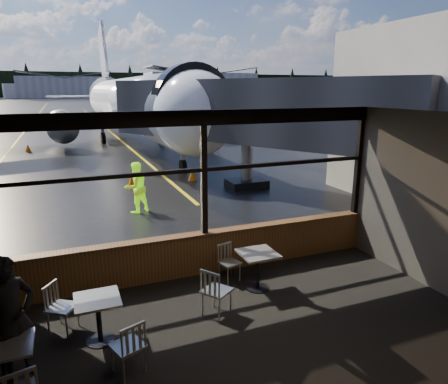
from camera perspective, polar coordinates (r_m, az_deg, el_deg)
ground_plane at (r=127.70m, az=-21.16°, el=11.83°), size 520.00×520.00×0.00m
carpet_floor at (r=6.58m, az=6.60°, el=-21.90°), size 8.00×6.00×0.01m
ceiling at (r=5.32m, az=7.70°, el=10.02°), size 8.00×6.00×0.04m
window_sill at (r=8.76m, az=-2.76°, el=-8.73°), size 8.00×0.28×0.90m
window_header at (r=8.07m, az=-3.01°, el=10.56°), size 8.00×0.18×0.30m
mullion_centre at (r=8.23m, az=-2.90°, el=2.54°), size 0.12×0.12×2.60m
mullion_right at (r=10.19m, az=18.64°, el=4.13°), size 0.12×0.12×2.60m
window_transom at (r=8.21m, az=-2.91°, el=3.23°), size 8.00×0.10×0.08m
airliner at (r=30.29m, az=-13.04°, el=16.77°), size 29.64×35.25×10.55m
jet_bridge at (r=14.58m, az=3.48°, el=8.92°), size 9.33×11.40×4.97m
cafe_table_near at (r=8.13m, az=4.82°, el=-11.15°), size 0.71×0.71×0.78m
cafe_table_mid at (r=6.88m, az=-17.43°, el=-17.06°), size 0.69×0.69×0.76m
cafe_table_left at (r=6.37m, az=-28.23°, el=-21.36°), size 0.64×0.64×0.70m
chair_near_w at (r=7.21m, az=-1.06°, el=-13.99°), size 0.70×0.70×0.92m
chair_near_n at (r=8.41m, az=0.80°, el=-10.12°), size 0.52×0.52×0.79m
chair_mid_s at (r=6.11m, az=-13.59°, el=-20.64°), size 0.60×0.60×0.85m
chair_mid_w at (r=7.30m, az=-22.12°, el=-15.10°), size 0.65×0.65×0.85m
passenger at (r=6.32m, az=-28.01°, el=-15.75°), size 0.79×0.73×1.80m
ground_crew at (r=13.16m, az=-12.46°, el=0.64°), size 0.99×0.90×1.65m
cone_nose at (r=16.65m, az=-13.09°, el=1.46°), size 0.36×0.36×0.50m
cone_wing at (r=28.50m, az=-26.21°, el=5.67°), size 0.35×0.35×0.49m
hangar_mid at (r=192.63m, az=-21.76°, el=13.87°), size 38.00×15.00×10.00m
hangar_right at (r=195.90m, az=-3.35°, el=15.12°), size 50.00×20.00×12.00m
fuel_tank_b at (r=190.41m, az=-27.85°, el=12.64°), size 8.00×8.00×6.00m
fuel_tank_c at (r=189.76m, az=-24.78°, el=12.97°), size 8.00×8.00×6.00m
treeline at (r=217.64m, az=-21.88°, el=14.08°), size 360.00×3.00×12.00m
cone_extra at (r=17.54m, az=-4.53°, el=2.51°), size 0.38×0.38×0.53m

